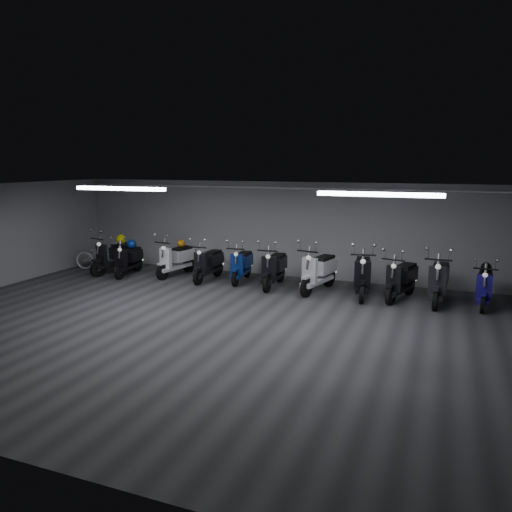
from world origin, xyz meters
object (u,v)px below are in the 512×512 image
at_px(scooter_4, 241,259).
at_px(helmet_3, 181,243).
at_px(scooter_9, 439,274).
at_px(helmet_0, 121,239).
at_px(scooter_0, 115,250).
at_px(scooter_5, 274,262).
at_px(bicycle, 102,253).
at_px(scooter_7, 363,268).
at_px(scooter_1, 128,255).
at_px(scooter_2, 176,254).
at_px(helmet_2, 486,267).
at_px(scooter_10, 485,281).
at_px(scooter_3, 208,258).
at_px(helmet_1, 132,244).
at_px(scooter_8, 402,273).
at_px(scooter_6, 319,265).

xyz_separation_m(scooter_4, helmet_3, (-2.06, 0.21, 0.31)).
xyz_separation_m(scooter_9, helmet_0, (-9.26, 0.21, 0.28)).
distance_m(scooter_0, scooter_9, 9.33).
height_order(scooter_5, bicycle, scooter_5).
height_order(scooter_7, bicycle, scooter_7).
bearing_deg(scooter_1, scooter_2, 10.00).
distance_m(scooter_9, helmet_2, 1.08).
height_order(scooter_1, scooter_10, scooter_1).
bearing_deg(scooter_9, scooter_5, -177.46).
bearing_deg(scooter_1, scooter_3, -1.48).
xyz_separation_m(scooter_2, helmet_1, (-1.41, -0.21, 0.25)).
xyz_separation_m(scooter_2, scooter_7, (5.56, -0.30, 0.06)).
distance_m(scooter_1, helmet_0, 0.74).
distance_m(scooter_1, scooter_4, 3.51).
height_order(scooter_0, scooter_10, scooter_0).
bearing_deg(helmet_1, scooter_2, 8.43).
bearing_deg(scooter_0, scooter_2, 24.44).
relative_size(scooter_8, bicycle, 1.10).
distance_m(scooter_7, bicycle, 8.24).
bearing_deg(scooter_6, scooter_0, -166.34).
height_order(scooter_3, scooter_9, scooter_9).
relative_size(scooter_8, helmet_1, 6.71).
height_order(scooter_5, helmet_0, scooter_5).
distance_m(scooter_0, scooter_7, 7.52).
xyz_separation_m(scooter_0, scooter_4, (4.06, 0.37, -0.06)).
xyz_separation_m(scooter_6, helmet_0, (-6.30, 0.18, 0.30)).
bearing_deg(bicycle, scooter_9, -108.54).
height_order(scooter_0, scooter_7, scooter_7).
distance_m(scooter_0, helmet_0, 0.41).
bearing_deg(scooter_5, helmet_2, 1.08).
bearing_deg(scooter_4, scooter_9, -9.19).
bearing_deg(scooter_10, helmet_3, -178.34).
xyz_separation_m(scooter_9, bicycle, (-10.04, 0.23, -0.20)).
bearing_deg(scooter_5, scooter_9, -2.49).
bearing_deg(scooter_4, scooter_0, 179.48).
bearing_deg(helmet_3, helmet_0, -170.66).
distance_m(scooter_3, bicycle, 3.82).
bearing_deg(scooter_5, helmet_3, 169.92).
relative_size(scooter_3, bicycle, 1.06).
bearing_deg(helmet_1, bicycle, 172.81).
bearing_deg(scooter_10, helmet_2, 90.00).
relative_size(scooter_1, scooter_8, 0.93).
xyz_separation_m(scooter_5, helmet_2, (5.22, 0.25, 0.22)).
bearing_deg(helmet_0, scooter_6, -1.59).
height_order(scooter_0, scooter_9, scooter_9).
height_order(scooter_10, helmet_1, scooter_10).
distance_m(scooter_0, helmet_2, 10.36).
bearing_deg(scooter_1, scooter_8, -6.51).
distance_m(scooter_3, helmet_0, 3.06).
bearing_deg(scooter_8, scooter_7, -161.42).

